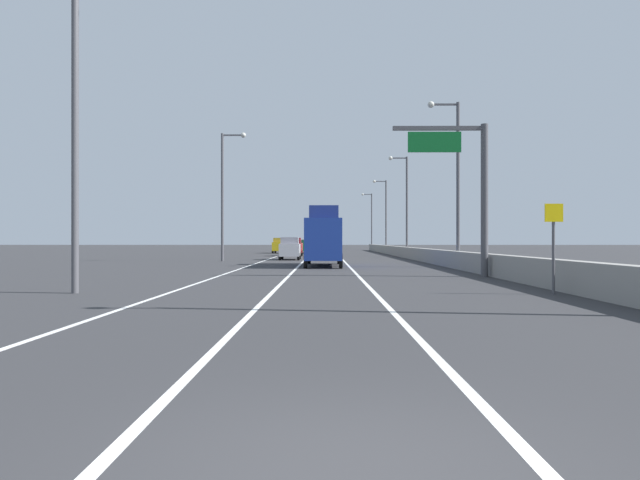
{
  "coord_description": "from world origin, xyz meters",
  "views": [
    {
      "loc": [
        -0.21,
        -4.45,
        1.79
      ],
      "look_at": [
        -0.64,
        52.59,
        1.83
      ],
      "focal_mm": 32.14,
      "sensor_mm": 36.0,
      "label": 1
    }
  ],
  "objects": [
    {
      "name": "lane_stripe_left",
      "position": [
        -5.5,
        55.0,
        0.0
      ],
      "size": [
        0.16,
        130.0,
        0.0
      ],
      "primitive_type": "cube",
      "color": "silver",
      "rests_on": "ground_plane"
    },
    {
      "name": "lamp_post_left_near",
      "position": [
        -8.41,
        14.84,
        6.28
      ],
      "size": [
        2.14,
        0.44,
        11.03
      ],
      "color": "#4C4C51",
      "rests_on": "ground_plane"
    },
    {
      "name": "car_white_3",
      "position": [
        -3.44,
        80.69,
        0.97
      ],
      "size": [
        1.77,
        4.22,
        1.95
      ],
      "color": "white",
      "rests_on": "ground_plane"
    },
    {
      "name": "car_red_1",
      "position": [
        -3.71,
        61.12,
        1.04
      ],
      "size": [
        1.95,
        4.05,
        2.09
      ],
      "color": "red",
      "rests_on": "ground_plane"
    },
    {
      "name": "car_green_4",
      "position": [
        -3.25,
        73.49,
        0.93
      ],
      "size": [
        1.9,
        4.37,
        1.87
      ],
      "color": "#196033",
      "rests_on": "ground_plane"
    },
    {
      "name": "car_silver_2",
      "position": [
        -3.38,
        48.46,
        1.03
      ],
      "size": [
        1.93,
        4.4,
        2.07
      ],
      "color": "#B7B7BC",
      "rests_on": "ground_plane"
    },
    {
      "name": "car_yellow_0",
      "position": [
        -6.44,
        75.6,
        1.06
      ],
      "size": [
        1.92,
        4.6,
        2.14
      ],
      "color": "gold",
      "rests_on": "ground_plane"
    },
    {
      "name": "lamp_post_right_second",
      "position": [
        8.43,
        33.56,
        6.28
      ],
      "size": [
        2.14,
        0.44,
        11.03
      ],
      "color": "#4C4C51",
      "rests_on": "ground_plane"
    },
    {
      "name": "lamp_post_right_third",
      "position": [
        8.61,
        58.29,
        6.28
      ],
      "size": [
        2.14,
        0.44,
        11.03
      ],
      "color": "#4C4C51",
      "rests_on": "ground_plane"
    },
    {
      "name": "box_truck",
      "position": [
        -0.26,
        35.63,
        1.97
      ],
      "size": [
        2.52,
        8.5,
        4.31
      ],
      "color": "navy",
      "rests_on": "ground_plane"
    },
    {
      "name": "overhead_sign_gantry",
      "position": [
        6.91,
        23.65,
        4.73
      ],
      "size": [
        4.68,
        0.36,
        7.5
      ],
      "color": "#47474C",
      "rests_on": "ground_plane"
    },
    {
      "name": "lane_stripe_right",
      "position": [
        1.5,
        55.0,
        0.0
      ],
      "size": [
        0.16,
        130.0,
        0.0
      ],
      "primitive_type": "cube",
      "color": "silver",
      "rests_on": "ground_plane"
    },
    {
      "name": "speed_advisory_sign",
      "position": [
        7.36,
        14.46,
        1.76
      ],
      "size": [
        0.6,
        0.11,
        3.0
      ],
      "color": "#4C4C51",
      "rests_on": "ground_plane"
    },
    {
      "name": "ground_plane",
      "position": [
        0.0,
        64.0,
        0.0
      ],
      "size": [
        320.0,
        320.0,
        0.0
      ],
      "primitive_type": "plane",
      "color": "#2D2D30"
    },
    {
      "name": "jersey_barrier_right",
      "position": [
        8.26,
        40.0,
        0.55
      ],
      "size": [
        0.6,
        120.0,
        1.1
      ],
      "primitive_type": "cube",
      "color": "gray",
      "rests_on": "ground_plane"
    },
    {
      "name": "lamp_post_right_fifth",
      "position": [
        8.85,
        107.75,
        6.28
      ],
      "size": [
        2.14,
        0.44,
        11.03
      ],
      "color": "#4C4C51",
      "rests_on": "ground_plane"
    },
    {
      "name": "lamp_post_right_fourth",
      "position": [
        9.0,
        83.02,
        6.28
      ],
      "size": [
        2.14,
        0.44,
        11.03
      ],
      "color": "#4C4C51",
      "rests_on": "ground_plane"
    },
    {
      "name": "lamp_post_left_mid",
      "position": [
        -8.72,
        44.51,
        6.28
      ],
      "size": [
        2.14,
        0.44,
        11.03
      ],
      "color": "#4C4C51",
      "rests_on": "ground_plane"
    },
    {
      "name": "lane_stripe_center",
      "position": [
        -2.0,
        55.0,
        0.0
      ],
      "size": [
        0.16,
        130.0,
        0.0
      ],
      "primitive_type": "cube",
      "color": "silver",
      "rests_on": "ground_plane"
    }
  ]
}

